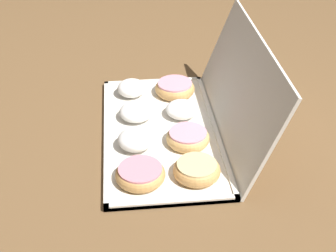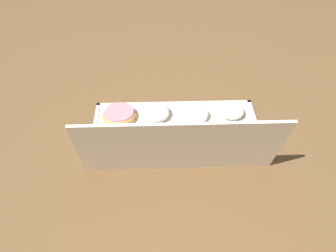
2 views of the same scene
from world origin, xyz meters
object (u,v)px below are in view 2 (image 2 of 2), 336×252
at_px(donut_box, 176,132).
at_px(pink_frosted_donut_3, 119,115).
at_px(powdered_filled_donut_0, 232,111).
at_px(powdered_filled_donut_5, 199,139).
at_px(pink_frosted_donut_4, 237,137).
at_px(glazed_ring_donut_7, 117,142).
at_px(powdered_filled_donut_2, 157,112).
at_px(pink_frosted_donut_6, 158,140).
at_px(powdered_filled_donut_1, 195,113).

relative_size(donut_box, pink_frosted_donut_3, 4.83).
relative_size(powdered_filled_donut_0, powdered_filled_donut_5, 0.96).
bearing_deg(pink_frosted_donut_4, glazed_ring_donut_7, 1.02).
distance_m(donut_box, powdered_filled_donut_2, 0.10).
relative_size(pink_frosted_donut_3, glazed_ring_donut_7, 1.05).
distance_m(powdered_filled_donut_0, glazed_ring_donut_7, 0.41).
xyz_separation_m(powdered_filled_donut_2, pink_frosted_donut_6, (-0.00, 0.13, -0.00)).
bearing_deg(pink_frosted_donut_6, glazed_ring_donut_7, 1.20).
height_order(powdered_filled_donut_2, pink_frosted_donut_6, powdered_filled_donut_2).
height_order(donut_box, powdered_filled_donut_2, powdered_filled_donut_2).
relative_size(pink_frosted_donut_3, pink_frosted_donut_6, 1.05).
bearing_deg(glazed_ring_donut_7, pink_frosted_donut_3, -89.69).
distance_m(pink_frosted_donut_3, pink_frosted_donut_6, 0.18).
bearing_deg(powdered_filled_donut_1, glazed_ring_donut_7, 26.01).
relative_size(powdered_filled_donut_0, pink_frosted_donut_6, 0.76).
bearing_deg(powdered_filled_donut_1, pink_frosted_donut_3, -0.77).
distance_m(donut_box, pink_frosted_donut_6, 0.09).
bearing_deg(pink_frosted_donut_6, pink_frosted_donut_3, -44.31).
height_order(pink_frosted_donut_4, pink_frosted_donut_6, pink_frosted_donut_4).
distance_m(donut_box, powdered_filled_donut_0, 0.21).
xyz_separation_m(powdered_filled_donut_5, glazed_ring_donut_7, (0.26, 0.00, -0.00)).
relative_size(pink_frosted_donut_6, glazed_ring_donut_7, 1.00).
bearing_deg(glazed_ring_donut_7, powdered_filled_donut_0, -160.95).
distance_m(donut_box, powdered_filled_donut_1, 0.10).
bearing_deg(powdered_filled_donut_5, powdered_filled_donut_2, -45.01).
xyz_separation_m(donut_box, powdered_filled_donut_2, (0.06, -0.07, 0.03)).
xyz_separation_m(donut_box, glazed_ring_donut_7, (0.19, 0.07, 0.02)).
distance_m(powdered_filled_donut_2, pink_frosted_donut_3, 0.13).
bearing_deg(powdered_filled_donut_5, powdered_filled_donut_0, -133.98).
xyz_separation_m(powdered_filled_donut_1, glazed_ring_donut_7, (0.26, 0.13, -0.00)).
xyz_separation_m(powdered_filled_donut_0, glazed_ring_donut_7, (0.39, 0.13, -0.00)).
relative_size(pink_frosted_donut_4, powdered_filled_donut_5, 1.34).
xyz_separation_m(powdered_filled_donut_2, powdered_filled_donut_5, (-0.13, 0.13, -0.00)).
distance_m(powdered_filled_donut_5, glazed_ring_donut_7, 0.26).
xyz_separation_m(powdered_filled_donut_0, powdered_filled_donut_5, (0.13, 0.13, -0.00)).
relative_size(powdered_filled_donut_1, pink_frosted_donut_3, 0.79).
distance_m(pink_frosted_donut_3, powdered_filled_donut_5, 0.29).
bearing_deg(powdered_filled_donut_2, pink_frosted_donut_6, 91.16).
height_order(powdered_filled_donut_2, pink_frosted_donut_3, powdered_filled_donut_2).
xyz_separation_m(pink_frosted_donut_3, pink_frosted_donut_4, (-0.38, 0.12, 0.00)).
bearing_deg(pink_frosted_donut_6, powdered_filled_donut_1, -136.31).
bearing_deg(powdered_filled_donut_2, powdered_filled_donut_1, 176.54).
bearing_deg(powdered_filled_donut_5, pink_frosted_donut_3, -26.21).
xyz_separation_m(pink_frosted_donut_3, pink_frosted_donut_6, (-0.13, 0.13, 0.00)).
height_order(powdered_filled_donut_1, powdered_filled_donut_5, same).
xyz_separation_m(powdered_filled_donut_2, pink_frosted_donut_4, (-0.25, 0.13, -0.00)).
relative_size(donut_box, powdered_filled_donut_1, 6.10).
height_order(pink_frosted_donut_4, glazed_ring_donut_7, pink_frosted_donut_4).
distance_m(donut_box, pink_frosted_donut_4, 0.20).
xyz_separation_m(powdered_filled_donut_1, pink_frosted_donut_3, (0.26, -0.00, -0.00)).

